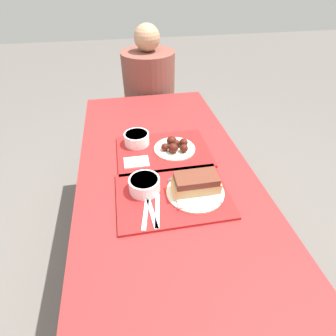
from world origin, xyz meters
TOP-DOWN VIEW (x-y plane):
  - ground_plane at (0.00, 0.00)m, footprint 12.00×12.00m
  - picnic_table at (0.00, 0.00)m, footprint 0.78×1.74m
  - picnic_bench_far at (0.00, 1.09)m, footprint 0.74×0.28m
  - tray_near at (-0.00, -0.14)m, footprint 0.45×0.33m
  - tray_far at (0.01, 0.17)m, footprint 0.45×0.33m
  - bowl_coleslaw_near at (-0.11, -0.10)m, footprint 0.13×0.13m
  - brisket_sandwich_plate at (0.09, -0.15)m, footprint 0.23×0.23m
  - plastic_fork_near at (-0.10, -0.22)m, footprint 0.03×0.17m
  - plastic_knife_near at (-0.07, -0.22)m, footprint 0.04×0.17m
  - plastic_spoon_near at (-0.12, -0.22)m, footprint 0.05×0.17m
  - condiment_packet at (0.01, -0.07)m, footprint 0.04×0.03m
  - bowl_coleslaw_far at (-0.11, 0.25)m, footprint 0.13×0.13m
  - wings_plate_far at (0.07, 0.16)m, footprint 0.20×0.20m
  - napkin_far at (-0.13, 0.09)m, footprint 0.11×0.08m
  - person_seated_across at (0.06, 1.09)m, footprint 0.39×0.39m

SIDE VIEW (x-z plane):
  - ground_plane at x=0.00m, z-range 0.00..0.00m
  - picnic_bench_far at x=0.00m, z-range 0.15..0.60m
  - picnic_table at x=0.00m, z-range 0.28..1.04m
  - person_seated_across at x=0.06m, z-range 0.38..1.11m
  - tray_near at x=0.00m, z-range 0.76..0.77m
  - tray_far at x=0.01m, z-range 0.76..0.77m
  - plastic_fork_near at x=-0.10m, z-range 0.77..0.77m
  - plastic_knife_near at x=-0.07m, z-range 0.77..0.77m
  - plastic_spoon_near at x=-0.12m, z-range 0.77..0.77m
  - condiment_packet at x=0.01m, z-range 0.77..0.78m
  - napkin_far at x=-0.13m, z-range 0.77..0.78m
  - wings_plate_far at x=0.07m, z-range 0.76..0.82m
  - bowl_coleslaw_near at x=-0.11m, z-range 0.77..0.83m
  - bowl_coleslaw_far at x=-0.11m, z-range 0.77..0.83m
  - brisket_sandwich_plate at x=0.09m, z-range 0.76..0.85m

